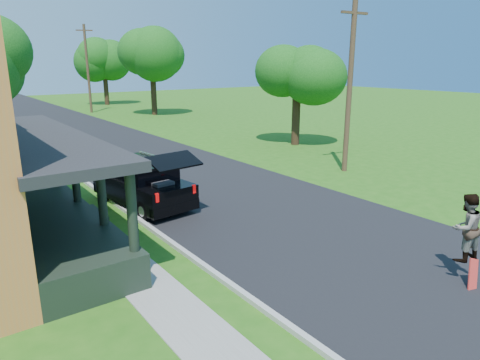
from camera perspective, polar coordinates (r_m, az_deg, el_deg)
ground at (r=13.00m, az=13.63°, el=-8.49°), size 140.00×140.00×0.00m
street at (r=29.51m, az=-17.29°, el=4.60°), size 8.00×120.00×0.02m
curb at (r=28.50m, az=-24.98°, el=3.49°), size 0.15×120.00×0.12m
sidewalk at (r=28.26m, az=-28.04°, el=3.03°), size 1.30×120.00×0.03m
black_suv at (r=16.24m, az=-12.87°, el=-0.39°), size 2.36×5.00×2.25m
skateboarder at (r=11.63m, az=27.87°, el=-5.61°), size 0.93×0.78×1.69m
skateboard at (r=11.75m, az=28.60°, el=-11.48°), size 0.59×0.35×0.87m
tree_right_near at (r=27.83m, az=7.58°, el=14.46°), size 4.93×5.11×7.01m
tree_right_mid at (r=45.05m, az=-11.80°, el=16.67°), size 6.24×6.11×9.75m
tree_right_far at (r=57.51m, az=-17.79°, el=15.28°), size 6.92×6.61×8.62m
utility_pole_near at (r=21.18m, az=14.42°, el=12.02°), size 1.57×0.28×7.92m
utility_pole_far at (r=48.87m, az=-19.65°, el=13.90°), size 1.60×0.65×8.98m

